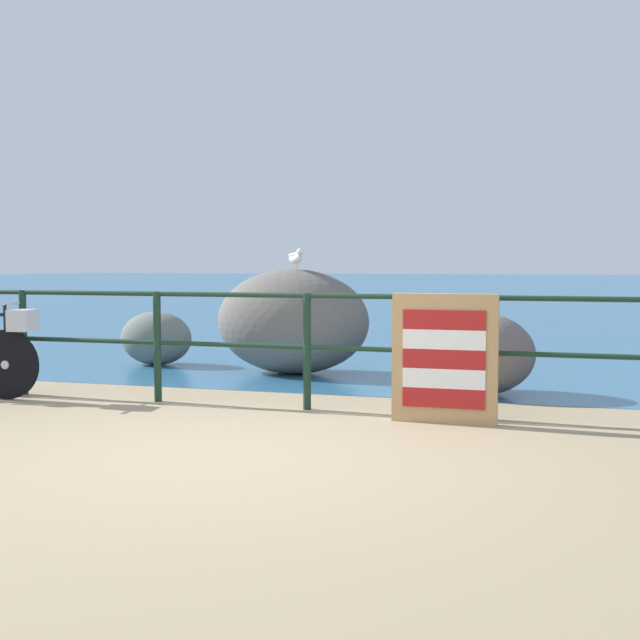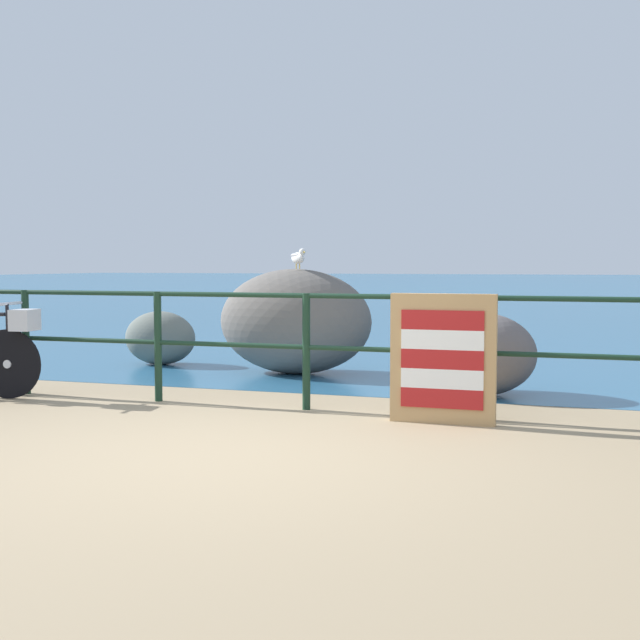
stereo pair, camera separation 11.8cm
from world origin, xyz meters
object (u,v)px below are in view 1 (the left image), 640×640
object	(u,v)px
breakwater_boulder_left	(156,338)
seagull	(295,257)
folded_deckchair_stack	(444,359)
breakwater_boulder_right	(480,354)
breakwater_boulder_main	(292,322)

from	to	relation	value
breakwater_boulder_left	seagull	distance (m)	2.25
breakwater_boulder_left	seagull	world-z (taller)	seagull
folded_deckchair_stack	breakwater_boulder_right	xyz separation A→B (m)	(0.14, 1.51, -0.12)
breakwater_boulder_main	breakwater_boulder_left	world-z (taller)	breakwater_boulder_main
breakwater_boulder_left	breakwater_boulder_main	bearing A→B (deg)	-8.29
breakwater_boulder_right	folded_deckchair_stack	bearing A→B (deg)	-95.13
breakwater_boulder_main	breakwater_boulder_right	xyz separation A→B (m)	(2.23, -0.90, -0.21)
folded_deckchair_stack	breakwater_boulder_left	world-z (taller)	folded_deckchair_stack
folded_deckchair_stack	seagull	bearing A→B (deg)	131.03
breakwater_boulder_main	breakwater_boulder_left	xyz separation A→B (m)	(-1.90, 0.28, -0.27)
folded_deckchair_stack	breakwater_boulder_main	distance (m)	3.20
breakwater_boulder_main	breakwater_boulder_left	distance (m)	1.94
breakwater_boulder_right	seagull	xyz separation A→B (m)	(-2.16, 0.81, 0.95)
breakwater_boulder_right	breakwater_boulder_left	bearing A→B (deg)	164.09
breakwater_boulder_left	breakwater_boulder_right	size ratio (longest dim) A/B	0.88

